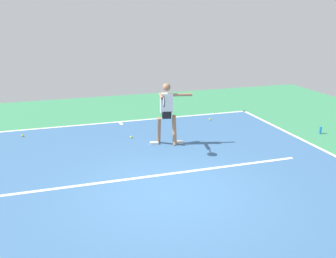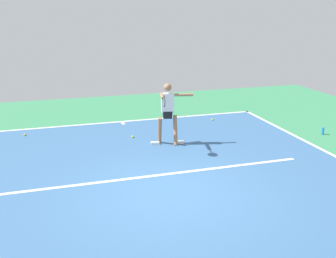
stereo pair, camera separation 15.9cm
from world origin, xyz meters
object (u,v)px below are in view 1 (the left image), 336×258
Objects in this scene: tennis_player at (167,110)px; tennis_ball_by_baseline at (23,136)px; tennis_ball_centre_court at (210,119)px; water_bottle at (320,130)px; tennis_ball_far_corner at (131,137)px.

tennis_ball_by_baseline is at bearing -15.64° from tennis_player.
tennis_ball_by_baseline is at bearing -0.34° from tennis_ball_centre_court.
tennis_player is 4.85m from water_bottle.
water_bottle is at bearing 137.13° from tennis_ball_centre_court.
water_bottle is (-5.58, 1.33, 0.08)m from tennis_ball_far_corner.
tennis_player is 1.52m from tennis_ball_far_corner.
water_bottle is (-4.74, 0.49, -0.88)m from tennis_player.
tennis_player is at bearing 134.83° from tennis_ball_far_corner.
tennis_ball_by_baseline is (6.04, -0.04, 0.00)m from tennis_ball_centre_court.
tennis_ball_far_corner is 5.74m from water_bottle.
tennis_ball_by_baseline is 3.25m from tennis_ball_far_corner.
tennis_ball_centre_court is at bearing 179.66° from tennis_ball_by_baseline.
tennis_ball_centre_court is 3.17m from tennis_ball_far_corner.
tennis_ball_centre_court is 6.04m from tennis_ball_by_baseline.
tennis_ball_centre_court is (-2.15, -1.91, -0.96)m from tennis_player.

